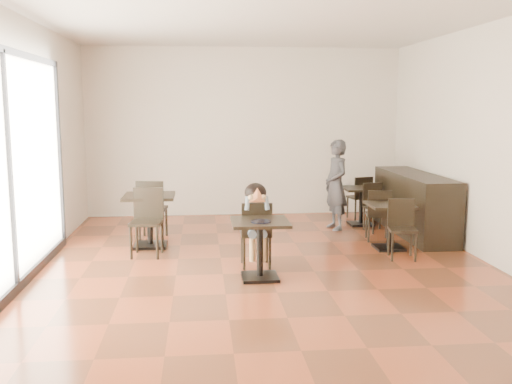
{
  "coord_description": "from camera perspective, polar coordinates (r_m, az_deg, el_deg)",
  "views": [
    {
      "loc": [
        -0.84,
        -6.95,
        2.1
      ],
      "look_at": [
        -0.14,
        0.28,
        1.0
      ],
      "focal_mm": 40.0,
      "sensor_mm": 36.0,
      "label": 1
    }
  ],
  "objects": [
    {
      "name": "floor",
      "position": [
        7.31,
        1.3,
        -8.08
      ],
      "size": [
        6.0,
        8.0,
        0.01
      ],
      "primitive_type": "cube",
      "color": "brown",
      "rests_on": "ground"
    },
    {
      "name": "ceiling",
      "position": [
        7.09,
        1.39,
        17.53
      ],
      "size": [
        6.0,
        8.0,
        0.01
      ],
      "primitive_type": "cube",
      "color": "silver",
      "rests_on": "floor"
    },
    {
      "name": "wall_back",
      "position": [
        11.0,
        -1.17,
        6.0
      ],
      "size": [
        6.0,
        0.01,
        3.2
      ],
      "primitive_type": "cube",
      "color": "beige",
      "rests_on": "floor"
    },
    {
      "name": "wall_front",
      "position": [
        3.11,
        10.23,
        -0.78
      ],
      "size": [
        6.0,
        0.01,
        3.2
      ],
      "primitive_type": "cube",
      "color": "beige",
      "rests_on": "floor"
    },
    {
      "name": "wall_left",
      "position": [
        7.3,
        -22.81,
        4.01
      ],
      "size": [
        0.01,
        8.0,
        3.2
      ],
      "primitive_type": "cube",
      "color": "beige",
      "rests_on": "floor"
    },
    {
      "name": "wall_right",
      "position": [
        7.96,
        23.38,
        4.31
      ],
      "size": [
        0.01,
        8.0,
        3.2
      ],
      "primitive_type": "cube",
      "color": "beige",
      "rests_on": "floor"
    },
    {
      "name": "storefront_window",
      "position": [
        6.83,
        -23.69,
        2.0
      ],
      "size": [
        0.04,
        4.5,
        2.6
      ],
      "primitive_type": "cube",
      "color": "white",
      "rests_on": "floor"
    },
    {
      "name": "child_table",
      "position": [
        6.99,
        0.4,
        -5.78
      ],
      "size": [
        0.69,
        0.69,
        0.73
      ],
      "primitive_type": null,
      "color": "black",
      "rests_on": "floor"
    },
    {
      "name": "child_chair",
      "position": [
        7.5,
        -0.04,
        -4.2
      ],
      "size": [
        0.39,
        0.39,
        0.87
      ],
      "primitive_type": null,
      "rotation": [
        0.0,
        0.0,
        3.14
      ],
      "color": "black",
      "rests_on": "floor"
    },
    {
      "name": "child",
      "position": [
        7.48,
        -0.04,
        -3.35
      ],
      "size": [
        0.39,
        0.55,
        1.1
      ],
      "primitive_type": null,
      "color": "slate",
      "rests_on": "child_chair"
    },
    {
      "name": "plate",
      "position": [
        6.81,
        0.49,
        -2.97
      ],
      "size": [
        0.25,
        0.25,
        0.01
      ],
      "primitive_type": "cylinder",
      "color": "black",
      "rests_on": "child_table"
    },
    {
      "name": "pizza_slice",
      "position": [
        7.22,
        0.11,
        -0.54
      ],
      "size": [
        0.26,
        0.2,
        0.06
      ],
      "primitive_type": null,
      "color": "#E4C474",
      "rests_on": "child"
    },
    {
      "name": "adult_patron",
      "position": [
        9.8,
        8.01,
        0.72
      ],
      "size": [
        0.49,
        0.63,
        1.54
      ],
      "primitive_type": "imported",
      "rotation": [
        0.0,
        0.0,
        -1.34
      ],
      "color": "#3A3A3F",
      "rests_on": "floor"
    },
    {
      "name": "cafe_table_mid",
      "position": [
        8.65,
        13.19,
        -3.37
      ],
      "size": [
        0.74,
        0.74,
        0.68
      ],
      "primitive_type": null,
      "rotation": [
        0.0,
        0.0,
        -0.17
      ],
      "color": "black",
      "rests_on": "floor"
    },
    {
      "name": "cafe_table_left",
      "position": [
        8.7,
        -10.57,
        -2.85
      ],
      "size": [
        0.82,
        0.82,
        0.79
      ],
      "primitive_type": null,
      "rotation": [
        0.0,
        0.0,
        -0.11
      ],
      "color": "black",
      "rests_on": "floor"
    },
    {
      "name": "cafe_table_back",
      "position": [
        10.29,
        10.46,
        -1.41
      ],
      "size": [
        0.76,
        0.76,
        0.67
      ],
      "primitive_type": null,
      "rotation": [
        0.0,
        0.0,
        0.23
      ],
      "color": "black",
      "rests_on": "floor"
    },
    {
      "name": "chair_mid_a",
      "position": [
        9.15,
        12.11,
        -2.25
      ],
      "size": [
        0.42,
        0.42,
        0.82
      ],
      "primitive_type": null,
      "rotation": [
        0.0,
        0.0,
        2.97
      ],
      "color": "black",
      "rests_on": "floor"
    },
    {
      "name": "chair_mid_b",
      "position": [
        8.13,
        14.45,
        -3.69
      ],
      "size": [
        0.42,
        0.42,
        0.82
      ],
      "primitive_type": null,
      "rotation": [
        0.0,
        0.0,
        -0.17
      ],
      "color": "black",
      "rests_on": "floor"
    },
    {
      "name": "chair_left_a",
      "position": [
        9.22,
        -10.29,
        -1.69
      ],
      "size": [
        0.47,
        0.47,
        0.95
      ],
      "primitive_type": null,
      "rotation": [
        0.0,
        0.0,
        3.03
      ],
      "color": "black",
      "rests_on": "floor"
    },
    {
      "name": "chair_left_b",
      "position": [
        8.14,
        -10.92,
        -3.06
      ],
      "size": [
        0.47,
        0.47,
        0.95
      ],
      "primitive_type": null,
      "rotation": [
        0.0,
        0.0,
        -0.11
      ],
      "color": "black",
      "rests_on": "floor"
    },
    {
      "name": "chair_back_a",
      "position": [
        10.83,
        10.27,
        -0.54
      ],
      "size": [
        0.44,
        0.44,
        0.81
      ],
      "primitive_type": null,
      "rotation": [
        0.0,
        0.0,
        3.37
      ],
      "color": "black",
      "rests_on": "floor"
    },
    {
      "name": "chair_back_b",
      "position": [
        9.79,
        12.01,
        -1.55
      ],
      "size": [
        0.44,
        0.44,
        0.81
      ],
      "primitive_type": null,
      "rotation": [
        0.0,
        0.0,
        0.23
      ],
      "color": "black",
      "rests_on": "floor"
    },
    {
      "name": "service_counter",
      "position": [
        9.74,
        15.53,
        -1.16
      ],
      "size": [
        0.6,
        2.4,
        1.0
      ],
      "primitive_type": "cube",
      "color": "black",
      "rests_on": "floor"
    }
  ]
}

